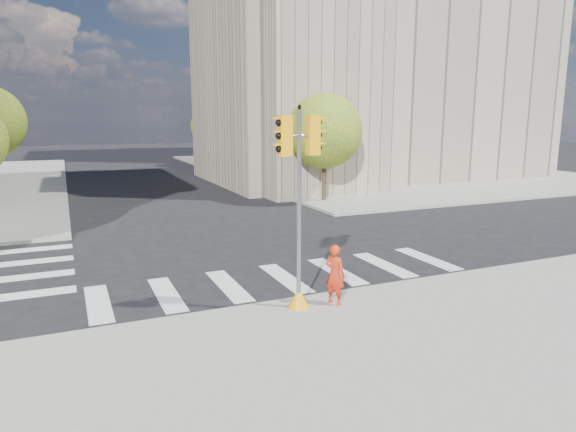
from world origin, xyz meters
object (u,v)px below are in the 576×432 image
(lamp_near, at_px, (303,121))
(photographer, at_px, (335,274))
(traffic_signal, at_px, (299,224))
(lamp_far, at_px, (235,120))

(lamp_near, distance_m, photographer, 20.78)
(lamp_near, bearing_deg, traffic_signal, -115.41)
(lamp_far, bearing_deg, photographer, -103.58)
(lamp_far, height_order, traffic_signal, lamp_far)
(lamp_near, bearing_deg, photographer, -112.84)
(lamp_far, bearing_deg, traffic_signal, -105.21)
(lamp_far, xyz_separation_m, traffic_signal, (-8.89, -32.72, -2.29))
(lamp_far, relative_size, traffic_signal, 1.62)
(lamp_near, xyz_separation_m, lamp_far, (0.00, 14.00, 0.00))
(lamp_far, xyz_separation_m, photographer, (-7.94, -32.85, -3.65))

